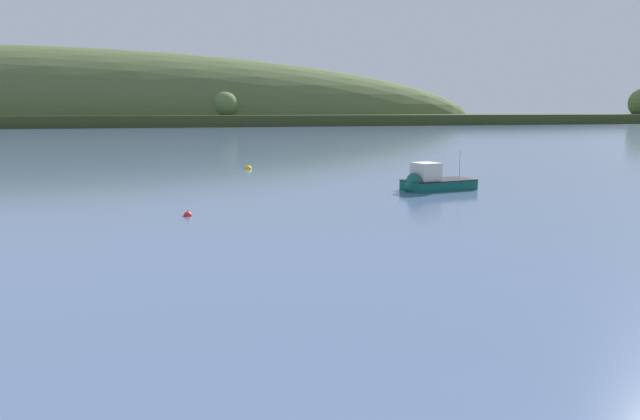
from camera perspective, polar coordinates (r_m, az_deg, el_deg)
name	(u,v)px	position (r m, az deg, el deg)	size (l,w,h in m)	color
far_shoreline_hill	(18,125)	(270.16, -26.26, 7.10)	(532.27, 108.89, 61.38)	#35401E
fishing_boat_moored	(431,184)	(47.38, 10.29, 2.41)	(6.12, 3.19, 3.79)	#0F564C
mooring_buoy_foreground	(248,169)	(63.82, -6.68, 3.79)	(0.77, 0.77, 0.85)	yellow
mooring_buoy_off_fishing_boat	(188,216)	(36.18, -12.18, -0.55)	(0.52, 0.52, 0.60)	red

